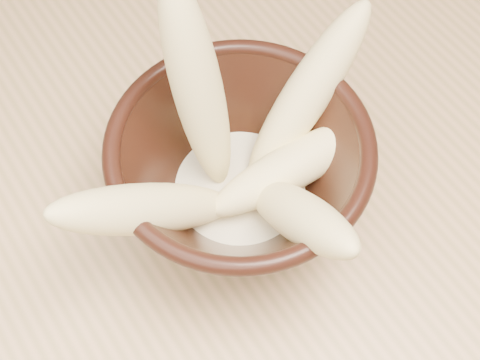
{
  "coord_description": "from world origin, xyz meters",
  "views": [
    {
      "loc": [
        -0.03,
        -0.21,
        1.28
      ],
      "look_at": [
        0.12,
        0.01,
        0.81
      ],
      "focal_mm": 50.0,
      "sensor_mm": 36.0,
      "label": 1
    }
  ],
  "objects": [
    {
      "name": "bowl",
      "position": [
        0.12,
        0.01,
        0.81
      ],
      "size": [
        0.21,
        0.21,
        0.11
      ],
      "rotation": [
        0.0,
        0.0,
        0.36
      ],
      "color": "black",
      "rests_on": "table"
    },
    {
      "name": "table",
      "position": [
        0.0,
        0.0,
        0.67
      ],
      "size": [
        1.2,
        0.8,
        0.75
      ],
      "color": "tan",
      "rests_on": "ground"
    },
    {
      "name": "banana_right",
      "position": [
        0.2,
        0.03,
        0.85
      ],
      "size": [
        0.16,
        0.07,
        0.14
      ],
      "primitive_type": "ellipsoid",
      "rotation": [
        0.88,
        0.0,
        1.81
      ],
      "color": "#F4DA90",
      "rests_on": "bowl"
    },
    {
      "name": "banana_across",
      "position": [
        0.16,
        -0.01,
        0.82
      ],
      "size": [
        0.16,
        0.05,
        0.05
      ],
      "primitive_type": "ellipsoid",
      "rotation": [
        1.5,
        0.0,
        1.51
      ],
      "color": "#F4DA90",
      "rests_on": "bowl"
    },
    {
      "name": "banana_upright",
      "position": [
        0.12,
        0.06,
        0.88
      ],
      "size": [
        0.05,
        0.1,
        0.2
      ],
      "primitive_type": "ellipsoid",
      "rotation": [
        0.32,
        0.0,
        3.06
      ],
      "color": "#F4DA90",
      "rests_on": "bowl"
    },
    {
      "name": "milk_puddle",
      "position": [
        0.12,
        0.01,
        0.79
      ],
      "size": [
        0.12,
        0.12,
        0.02
      ],
      "primitive_type": "cylinder",
      "color": "beige",
      "rests_on": "bowl"
    },
    {
      "name": "banana_front",
      "position": [
        0.13,
        -0.05,
        0.84
      ],
      "size": [
        0.04,
        0.14,
        0.12
      ],
      "primitive_type": "ellipsoid",
      "rotation": [
        0.89,
        0.0,
        -0.04
      ],
      "color": "#F4DA90",
      "rests_on": "bowl"
    },
    {
      "name": "banana_left",
      "position": [
        0.04,
        0.01,
        0.85
      ],
      "size": [
        0.16,
        0.05,
        0.14
      ],
      "primitive_type": "ellipsoid",
      "rotation": [
        0.9,
        0.0,
        -1.67
      ],
      "color": "#F4DA90",
      "rests_on": "bowl"
    }
  ]
}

